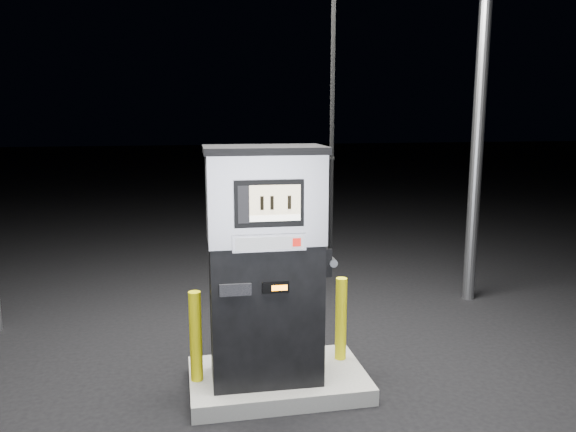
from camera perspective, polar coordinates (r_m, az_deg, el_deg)
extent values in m
plane|color=black|center=(5.42, -1.04, -17.02)|extent=(80.00, 80.00, 0.00)
cube|color=slate|center=(5.38, -1.05, -16.31)|extent=(1.60, 1.00, 0.15)
cylinder|color=gray|center=(7.75, 18.74, 8.06)|extent=(0.16, 0.16, 4.50)
cube|color=black|center=(5.03, -2.31, -9.55)|extent=(0.97, 0.58, 1.26)
cube|color=silver|center=(4.78, -2.40, 1.88)|extent=(0.99, 0.60, 0.76)
cube|color=black|center=(4.74, -2.44, 6.76)|extent=(1.03, 0.64, 0.06)
cube|color=black|center=(4.49, -1.92, 1.26)|extent=(0.56, 0.04, 0.38)
cube|color=beige|center=(4.48, -1.32, 1.63)|extent=(0.41, 0.01, 0.24)
cube|color=white|center=(4.50, -1.31, -0.21)|extent=(0.41, 0.01, 0.05)
cube|color=silver|center=(4.56, -1.90, -2.74)|extent=(0.61, 0.04, 0.14)
cube|color=#93959A|center=(4.54, -1.87, -2.79)|extent=(0.55, 0.02, 0.11)
cube|color=red|center=(4.57, 0.89, -2.69)|extent=(0.07, 0.00, 0.07)
cube|color=black|center=(4.67, -1.26, -7.29)|extent=(0.22, 0.03, 0.09)
cube|color=orange|center=(4.66, -0.86, -7.32)|extent=(0.13, 0.01, 0.05)
cube|color=black|center=(4.63, -5.36, -7.48)|extent=(0.26, 0.03, 0.10)
cube|color=black|center=(4.99, 3.70, -4.56)|extent=(0.10, 0.18, 0.25)
cylinder|color=gray|center=(5.01, 4.38, -4.53)|extent=(0.08, 0.22, 0.07)
cylinder|color=black|center=(4.80, 4.58, 15.10)|extent=(0.04, 0.04, 3.12)
cylinder|color=yellow|center=(5.12, -9.35, -11.97)|extent=(0.14, 0.14, 0.82)
cylinder|color=yellow|center=(5.49, 5.40, -10.35)|extent=(0.13, 0.13, 0.81)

